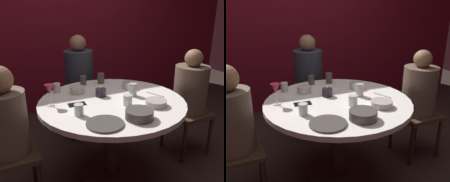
# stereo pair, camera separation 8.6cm
# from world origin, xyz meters

# --- Properties ---
(ground_plane) EXTENTS (8.00, 8.00, 0.00)m
(ground_plane) POSITION_xyz_m (0.00, 0.00, 0.00)
(ground_plane) COLOR #2D231E
(back_wall) EXTENTS (6.00, 0.10, 2.60)m
(back_wall) POSITION_xyz_m (0.00, 1.77, 1.30)
(back_wall) COLOR maroon
(back_wall) RESTS_ON ground
(dining_table) EXTENTS (1.23, 1.23, 0.74)m
(dining_table) POSITION_xyz_m (0.00, 0.00, 0.57)
(dining_table) COLOR white
(dining_table) RESTS_ON ground
(seated_diner_left) EXTENTS (0.40, 0.40, 1.12)m
(seated_diner_left) POSITION_xyz_m (-0.84, 0.00, 0.70)
(seated_diner_left) COLOR #3F2D1E
(seated_diner_left) RESTS_ON ground
(seated_diner_back) EXTENTS (0.40, 0.40, 1.19)m
(seated_diner_back) POSITION_xyz_m (0.00, 0.88, 0.73)
(seated_diner_back) COLOR #3F2D1E
(seated_diner_back) RESTS_ON ground
(seated_diner_right) EXTENTS (0.40, 0.40, 1.11)m
(seated_diner_right) POSITION_xyz_m (0.87, 0.00, 0.69)
(seated_diner_right) COLOR #3F2D1E
(seated_diner_right) RESTS_ON ground
(candle_holder) EXTENTS (0.09, 0.09, 0.09)m
(candle_holder) POSITION_xyz_m (-0.05, 0.12, 0.78)
(candle_holder) COLOR black
(candle_holder) RESTS_ON dining_table
(wine_glass) EXTENTS (0.08, 0.08, 0.18)m
(wine_glass) POSITION_xyz_m (-0.50, 0.10, 0.87)
(wine_glass) COLOR silver
(wine_glass) RESTS_ON dining_table
(dinner_plate) EXTENTS (0.26, 0.26, 0.01)m
(dinner_plate) POSITION_xyz_m (-0.24, -0.39, 0.75)
(dinner_plate) COLOR #4C4742
(dinner_plate) RESTS_ON dining_table
(cell_phone) EXTENTS (0.14, 0.08, 0.01)m
(cell_phone) POSITION_xyz_m (-0.30, 0.03, 0.74)
(cell_phone) COLOR black
(cell_phone) RESTS_ON dining_table
(bowl_serving_large) EXTENTS (0.14, 0.14, 0.06)m
(bowl_serving_large) POSITION_xyz_m (0.28, 0.21, 0.77)
(bowl_serving_large) COLOR #B7B7BC
(bowl_serving_large) RESTS_ON dining_table
(bowl_salad_center) EXTENTS (0.17, 0.17, 0.05)m
(bowl_salad_center) POSITION_xyz_m (0.26, -0.26, 0.76)
(bowl_salad_center) COLOR #B2ADA3
(bowl_salad_center) RESTS_ON dining_table
(bowl_small_white) EXTENTS (0.13, 0.13, 0.06)m
(bowl_small_white) POSITION_xyz_m (-0.21, 0.29, 0.77)
(bowl_small_white) COLOR beige
(bowl_small_white) RESTS_ON dining_table
(bowl_sauce_side) EXTENTS (0.20, 0.20, 0.07)m
(bowl_sauce_side) POSITION_xyz_m (0.02, -0.41, 0.77)
(bowl_sauce_side) COLOR #4C4742
(bowl_sauce_side) RESTS_ON dining_table
(cup_near_candle) EXTENTS (0.07, 0.07, 0.09)m
(cup_near_candle) POSITION_xyz_m (-0.38, 0.39, 0.78)
(cup_near_candle) COLOR beige
(cup_near_candle) RESTS_ON dining_table
(cup_by_left_diner) EXTENTS (0.07, 0.07, 0.10)m
(cup_by_left_diner) POSITION_xyz_m (0.10, 0.47, 0.79)
(cup_by_left_diner) COLOR #4C4742
(cup_by_left_diner) RESTS_ON dining_table
(cup_by_right_diner) EXTENTS (0.07, 0.07, 0.11)m
(cup_by_right_diner) POSITION_xyz_m (0.21, 0.01, 0.80)
(cup_by_right_diner) COLOR #B2ADA3
(cup_by_right_diner) RESTS_ON dining_table
(cup_center_front) EXTENTS (0.07, 0.07, 0.09)m
(cup_center_front) POSITION_xyz_m (0.06, -0.16, 0.78)
(cup_center_front) COLOR silver
(cup_center_front) RESTS_ON dining_table
(cup_far_edge) EXTENTS (0.07, 0.07, 0.09)m
(cup_far_edge) POSITION_xyz_m (-0.35, -0.17, 0.78)
(cup_far_edge) COLOR silver
(cup_far_edge) RESTS_ON dining_table
(cup_beside_wine) EXTENTS (0.06, 0.06, 0.09)m
(cup_beside_wine) POSITION_xyz_m (-0.08, 0.50, 0.79)
(cup_beside_wine) COLOR #4C4742
(cup_beside_wine) RESTS_ON dining_table
(fork_near_plate) EXTENTS (0.08, 0.17, 0.01)m
(fork_near_plate) POSITION_xyz_m (0.40, -0.06, 0.74)
(fork_near_plate) COLOR #B7B7BC
(fork_near_plate) RESTS_ON dining_table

